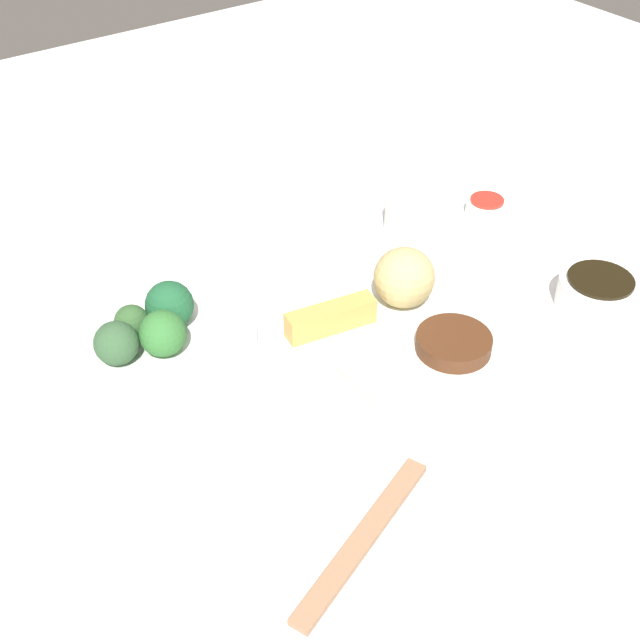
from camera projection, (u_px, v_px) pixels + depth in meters
name	position (u px, v px, depth m)	size (l,w,h in m)	color
tabletop	(391.00, 352.00, 0.97)	(2.20, 2.20, 0.02)	white
main_plate	(390.00, 344.00, 0.95)	(0.27, 0.27, 0.02)	white
rice_scoop	(404.00, 278.00, 0.98)	(0.07, 0.07, 0.07)	tan
spring_roll	(331.00, 318.00, 0.95)	(0.11, 0.02, 0.03)	gold
crab_rangoon_wonton	(378.00, 374.00, 0.89)	(0.06, 0.06, 0.02)	beige
stir_fry_heap	(454.00, 343.00, 0.93)	(0.08, 0.08, 0.02)	#4E2A16
broccoli_plate	(156.00, 340.00, 0.96)	(0.23, 0.23, 0.01)	white
broccoli_floret_0	(163.00, 333.00, 0.92)	(0.05, 0.05, 0.05)	#327132
broccoli_floret_1	(169.00, 305.00, 0.96)	(0.06, 0.06, 0.06)	#1F5A33
broccoli_floret_2	(132.00, 322.00, 0.95)	(0.04, 0.04, 0.04)	#335A2D
broccoli_floret_3	(116.00, 343.00, 0.91)	(0.05, 0.05, 0.05)	#335735
soy_sauce_bowl	(597.00, 294.00, 1.01)	(0.10, 0.10, 0.04)	white
soy_sauce_bowl_liquid	(601.00, 280.00, 1.00)	(0.08, 0.08, 0.00)	black
sauce_ramekin_sweet_and_sour	(486.00, 208.00, 1.18)	(0.06, 0.06, 0.02)	white
sauce_ramekin_sweet_and_sour_liquid	(487.00, 200.00, 1.17)	(0.05, 0.05, 0.00)	red
teacup	(409.00, 213.00, 1.14)	(0.07, 0.07, 0.05)	white
chopsticks_pair	(363.00, 539.00, 0.75)	(0.21, 0.02, 0.01)	#A07556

